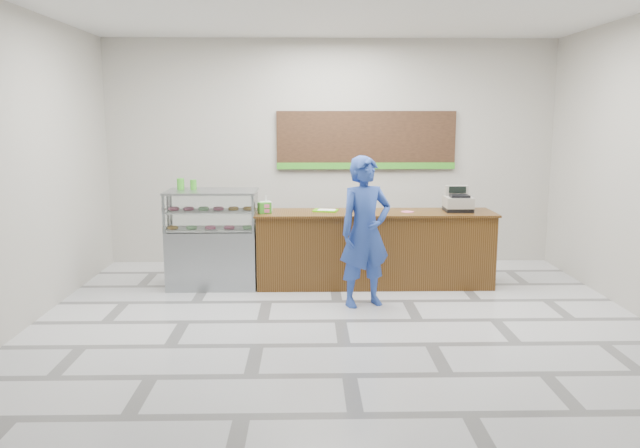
{
  "coord_description": "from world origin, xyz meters",
  "views": [
    {
      "loc": [
        -0.38,
        -6.85,
        2.31
      ],
      "look_at": [
        -0.22,
        0.9,
        0.98
      ],
      "focal_mm": 35.0,
      "sensor_mm": 36.0,
      "label": 1
    }
  ],
  "objects_px": {
    "sales_counter": "(374,249)",
    "customer": "(365,232)",
    "display_case": "(213,238)",
    "serving_tray": "(326,210)",
    "cash_register": "(458,202)"
  },
  "relations": [
    {
      "from": "sales_counter",
      "to": "customer",
      "type": "xyz_separation_m",
      "value": [
        -0.22,
        -0.93,
        0.41
      ]
    },
    {
      "from": "display_case",
      "to": "serving_tray",
      "type": "xyz_separation_m",
      "value": [
        1.55,
        0.08,
        0.36
      ]
    },
    {
      "from": "cash_register",
      "to": "customer",
      "type": "relative_size",
      "value": 0.21
    },
    {
      "from": "sales_counter",
      "to": "serving_tray",
      "type": "bearing_deg",
      "value": 173.02
    },
    {
      "from": "sales_counter",
      "to": "cash_register",
      "type": "distance_m",
      "value": 1.31
    },
    {
      "from": "cash_register",
      "to": "sales_counter",
      "type": "bearing_deg",
      "value": -177.54
    },
    {
      "from": "display_case",
      "to": "customer",
      "type": "distance_m",
      "value": 2.22
    },
    {
      "from": "customer",
      "to": "serving_tray",
      "type": "bearing_deg",
      "value": 92.82
    },
    {
      "from": "sales_counter",
      "to": "customer",
      "type": "distance_m",
      "value": 1.04
    },
    {
      "from": "sales_counter",
      "to": "display_case",
      "type": "height_order",
      "value": "display_case"
    },
    {
      "from": "sales_counter",
      "to": "cash_register",
      "type": "xyz_separation_m",
      "value": [
        1.14,
        0.03,
        0.64
      ]
    },
    {
      "from": "cash_register",
      "to": "serving_tray",
      "type": "height_order",
      "value": "cash_register"
    },
    {
      "from": "customer",
      "to": "cash_register",
      "type": "bearing_deg",
      "value": 13.72
    },
    {
      "from": "display_case",
      "to": "serving_tray",
      "type": "relative_size",
      "value": 3.59
    },
    {
      "from": "display_case",
      "to": "customer",
      "type": "height_order",
      "value": "customer"
    }
  ]
}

